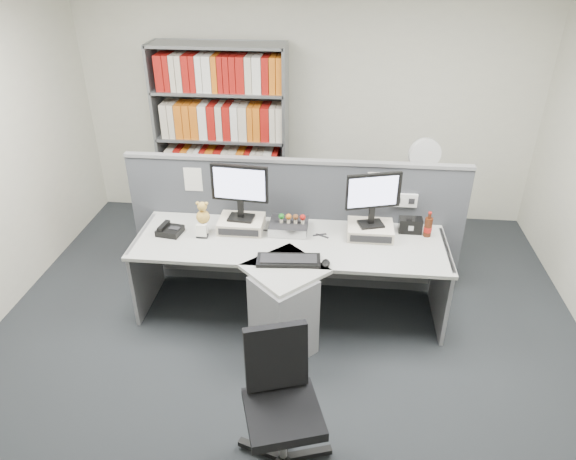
# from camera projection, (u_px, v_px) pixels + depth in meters

# --- Properties ---
(ground) EXTENTS (5.50, 5.50, 0.00)m
(ground) POSITION_uv_depth(u_px,v_px,m) (279.00, 376.00, 3.98)
(ground) COLOR #292C30
(ground) RESTS_ON ground
(room_shell) EXTENTS (5.04, 5.54, 2.72)m
(room_shell) POSITION_uv_depth(u_px,v_px,m) (277.00, 157.00, 3.10)
(room_shell) COLOR beige
(room_shell) RESTS_ON ground
(partition) EXTENTS (3.00, 0.08, 1.27)m
(partition) POSITION_uv_depth(u_px,v_px,m) (295.00, 224.00, 4.74)
(partition) COLOR #45484E
(partition) RESTS_ON ground
(desk) EXTENTS (2.60, 1.20, 0.72)m
(desk) POSITION_uv_depth(u_px,v_px,m) (287.00, 282.00, 4.27)
(desk) COLOR #ABACA6
(desk) RESTS_ON ground
(monitor_riser_left) EXTENTS (0.38, 0.31, 0.10)m
(monitor_riser_left) POSITION_uv_depth(u_px,v_px,m) (241.00, 224.00, 4.49)
(monitor_riser_left) COLOR beige
(monitor_riser_left) RESTS_ON desk
(monitor_riser_right) EXTENTS (0.38, 0.31, 0.10)m
(monitor_riser_right) POSITION_uv_depth(u_px,v_px,m) (370.00, 230.00, 4.39)
(monitor_riser_right) COLOR beige
(monitor_riser_right) RESTS_ON desk
(monitor_left) EXTENTS (0.48, 0.17, 0.49)m
(monitor_left) POSITION_uv_depth(u_px,v_px,m) (240.00, 188.00, 4.32)
(monitor_left) COLOR black
(monitor_left) RESTS_ON monitor_riser_left
(monitor_right) EXTENTS (0.45, 0.20, 0.47)m
(monitor_right) POSITION_uv_depth(u_px,v_px,m) (373.00, 195.00, 4.23)
(monitor_right) COLOR black
(monitor_right) RESTS_ON monitor_riser_right
(desktop_pc) EXTENTS (0.32, 0.29, 0.09)m
(desktop_pc) POSITION_uv_depth(u_px,v_px,m) (289.00, 226.00, 4.47)
(desktop_pc) COLOR black
(desktop_pc) RESTS_ON desk
(figurines) EXTENTS (0.23, 0.05, 0.09)m
(figurines) POSITION_uv_depth(u_px,v_px,m) (292.00, 218.00, 4.40)
(figurines) COLOR beige
(figurines) RESTS_ON desktop_pc
(keyboard) EXTENTS (0.51, 0.22, 0.03)m
(keyboard) POSITION_uv_depth(u_px,v_px,m) (289.00, 260.00, 4.05)
(keyboard) COLOR black
(keyboard) RESTS_ON desk
(mouse) EXTENTS (0.07, 0.11, 0.04)m
(mouse) POSITION_uv_depth(u_px,v_px,m) (326.00, 263.00, 4.01)
(mouse) COLOR black
(mouse) RESTS_ON desk
(desk_phone) EXTENTS (0.22, 0.21, 0.08)m
(desk_phone) POSITION_uv_depth(u_px,v_px,m) (169.00, 230.00, 4.43)
(desk_phone) COLOR black
(desk_phone) RESTS_ON desk
(desk_calendar) EXTENTS (0.10, 0.07, 0.12)m
(desk_calendar) POSITION_uv_depth(u_px,v_px,m) (202.00, 232.00, 4.37)
(desk_calendar) COLOR black
(desk_calendar) RESTS_ON desk
(plush_toy) EXTENTS (0.12, 0.12, 0.20)m
(plush_toy) POSITION_uv_depth(u_px,v_px,m) (203.00, 214.00, 4.36)
(plush_toy) COLOR gold
(plush_toy) RESTS_ON monitor_riser_left
(speaker) EXTENTS (0.19, 0.11, 0.13)m
(speaker) POSITION_uv_depth(u_px,v_px,m) (410.00, 225.00, 4.44)
(speaker) COLOR black
(speaker) RESTS_ON desk
(cola_bottle) EXTENTS (0.07, 0.07, 0.23)m
(cola_bottle) POSITION_uv_depth(u_px,v_px,m) (428.00, 227.00, 4.37)
(cola_bottle) COLOR #3F190A
(cola_bottle) RESTS_ON desk
(shelving_unit) EXTENTS (1.41, 0.40, 2.00)m
(shelving_unit) POSITION_uv_depth(u_px,v_px,m) (223.00, 141.00, 5.69)
(shelving_unit) COLOR gray
(shelving_unit) RESTS_ON ground
(filing_cabinet) EXTENTS (0.45, 0.61, 0.70)m
(filing_cabinet) POSITION_uv_depth(u_px,v_px,m) (415.00, 220.00, 5.43)
(filing_cabinet) COLOR gray
(filing_cabinet) RESTS_ON ground
(desk_fan) EXTENTS (0.32, 0.19, 0.54)m
(desk_fan) POSITION_uv_depth(u_px,v_px,m) (424.00, 158.00, 5.09)
(desk_fan) COLOR white
(desk_fan) RESTS_ON filing_cabinet
(office_chair) EXTENTS (0.62, 0.60, 0.93)m
(office_chair) POSITION_uv_depth(u_px,v_px,m) (281.00, 399.00, 3.15)
(office_chair) COLOR silver
(office_chair) RESTS_ON ground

